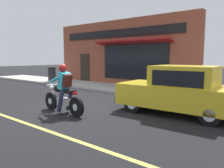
# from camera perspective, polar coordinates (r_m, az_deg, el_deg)

# --- Properties ---
(ground_plane) EXTENTS (80.00, 80.00, 0.00)m
(ground_plane) POSITION_cam_1_polar(r_m,az_deg,el_deg) (8.03, -12.17, -6.38)
(ground_plane) COLOR black
(sidewalk_curb) EXTENTS (2.60, 22.00, 0.14)m
(sidewalk_curb) POSITION_cam_1_polar(r_m,az_deg,el_deg) (13.59, -3.75, -0.50)
(sidewalk_curb) COLOR #ADAAA3
(sidewalk_curb) RESTS_ON ground
(storefront_building) EXTENTS (1.25, 10.51, 4.20)m
(storefront_building) POSITION_cam_1_polar(r_m,az_deg,el_deg) (14.33, 1.91, 8.06)
(storefront_building) COLOR brown
(storefront_building) RESTS_ON ground
(motorcycle_with_rider) EXTENTS (0.58, 2.02, 1.62)m
(motorcycle_with_rider) POSITION_cam_1_polar(r_m,az_deg,el_deg) (7.32, -12.64, -2.28)
(motorcycle_with_rider) COLOR black
(motorcycle_with_rider) RESTS_ON ground
(car_hatchback) EXTENTS (1.77, 3.83, 1.57)m
(car_hatchback) POSITION_cam_1_polar(r_m,az_deg,el_deg) (7.35, 16.93, -1.68)
(car_hatchback) COLOR black
(car_hatchback) RESTS_ON ground
(trash_bin) EXTENTS (0.56, 0.56, 0.98)m
(trash_bin) POSITION_cam_1_polar(r_m,az_deg,el_deg) (16.19, -15.46, 2.47)
(trash_bin) COLOR #2D2D33
(trash_bin) RESTS_ON sidewalk_curb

